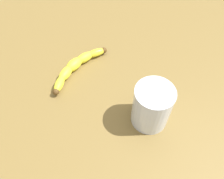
% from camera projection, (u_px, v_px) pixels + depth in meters
% --- Properties ---
extents(wooden_tabletop, '(1.20, 1.20, 0.03)m').
position_uv_depth(wooden_tabletop, '(124.00, 66.00, 0.72)').
color(wooden_tabletop, brown).
rests_on(wooden_tabletop, ground).
extents(banana, '(0.10, 0.22, 0.03)m').
position_uv_depth(banana, '(76.00, 66.00, 0.68)').
color(banana, yellow).
rests_on(banana, wooden_tabletop).
extents(smoothie_glass, '(0.09, 0.09, 0.12)m').
position_uv_depth(smoothie_glass, '(152.00, 107.00, 0.54)').
color(smoothie_glass, silver).
rests_on(smoothie_glass, wooden_tabletop).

